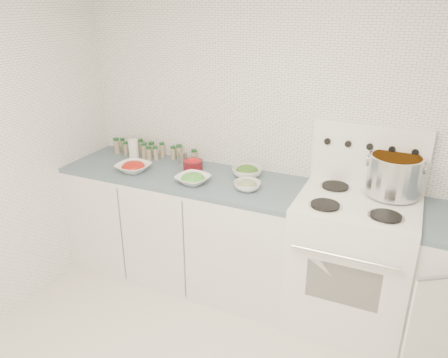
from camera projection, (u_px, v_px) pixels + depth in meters
room_walls at (209, 155)px, 1.74m from camera, size 3.54×3.04×2.52m
counter_left at (184, 226)px, 3.48m from camera, size 1.85×0.62×0.90m
stove at (351, 258)px, 2.96m from camera, size 0.76×0.70×1.36m
stock_pot at (394, 174)px, 2.80m from camera, size 0.36×0.34×0.26m
bowl_tomato at (133, 167)px, 3.33m from camera, size 0.27×0.27×0.08m
bowl_snowpea at (193, 179)px, 3.12m from camera, size 0.27×0.27×0.08m
bowl_broccoli at (247, 171)px, 3.23m from camera, size 0.27×0.27×0.09m
bowl_zucchini at (247, 185)px, 3.02m from camera, size 0.21×0.21×0.07m
bowl_pepper at (193, 164)px, 3.36m from camera, size 0.15×0.15×0.09m
salt_canister at (134, 149)px, 3.59m from camera, size 0.10×0.10×0.16m
tin_can at (183, 158)px, 3.49m from camera, size 0.09×0.09×0.09m
spice_cluster at (149, 150)px, 3.63m from camera, size 0.75×0.16×0.14m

